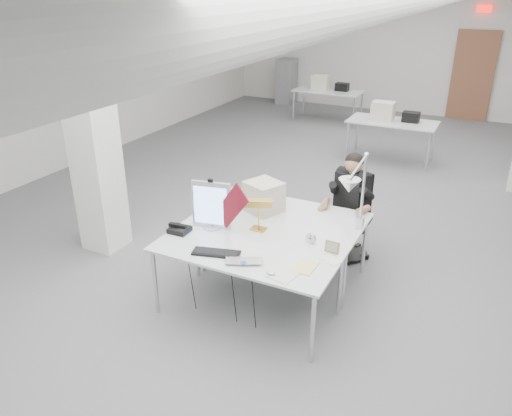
{
  "coord_description": "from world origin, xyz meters",
  "views": [
    {
      "loc": [
        1.96,
        -6.25,
        3.12
      ],
      "look_at": [
        -0.15,
        -2.0,
        0.96
      ],
      "focal_mm": 35.0,
      "sensor_mm": 36.0,
      "label": 1
    }
  ],
  "objects": [
    {
      "name": "laptop",
      "position": [
        0.11,
        -2.79,
        0.77
      ],
      "size": [
        0.4,
        0.34,
        0.03
      ],
      "primitive_type": "imported",
      "rotation": [
        0.0,
        0.0,
        0.44
      ],
      "color": "#B3B4B8",
      "rests_on": "desk_main"
    },
    {
      "name": "beige_monitor",
      "position": [
        -0.24,
        -1.62,
        0.93
      ],
      "size": [
        0.47,
        0.46,
        0.34
      ],
      "primitive_type": "cube",
      "rotation": [
        0.0,
        0.0,
        -0.41
      ],
      "color": "#BEB29D",
      "rests_on": "desk_second"
    },
    {
      "name": "desk_second",
      "position": [
        0.0,
        -1.6,
        0.74
      ],
      "size": [
        1.8,
        0.9,
        0.02
      ],
      "primitive_type": "cube",
      "color": "silver",
      "rests_on": "room_shell"
    },
    {
      "name": "paper_stack_b",
      "position": [
        0.63,
        -2.57,
        0.76
      ],
      "size": [
        0.19,
        0.26,
        0.01
      ],
      "primitive_type": "cube",
      "rotation": [
        0.0,
        0.0,
        -0.03
      ],
      "color": "#E0D086",
      "rests_on": "desk_main"
    },
    {
      "name": "bg_desk_b",
      "position": [
        -1.8,
        5.2,
        0.74
      ],
      "size": [
        1.6,
        0.8,
        0.02
      ],
      "primitive_type": "cube",
      "color": "silver",
      "rests_on": "room_shell"
    },
    {
      "name": "architect_lamp",
      "position": [
        0.85,
        -1.81,
        1.16
      ],
      "size": [
        0.42,
        0.66,
        0.81
      ],
      "primitive_type": null,
      "rotation": [
        0.0,
        0.0,
        0.36
      ],
      "color": "silver",
      "rests_on": "desk_second"
    },
    {
      "name": "bg_desk_a",
      "position": [
        0.2,
        3.0,
        0.74
      ],
      "size": [
        1.6,
        0.8,
        0.02
      ],
      "primitive_type": "cube",
      "color": "silver",
      "rests_on": "room_shell"
    },
    {
      "name": "desk_phone",
      "position": [
        -0.79,
        -2.49,
        0.78
      ],
      "size": [
        0.21,
        0.19,
        0.05
      ],
      "primitive_type": "cube",
      "rotation": [
        0.0,
        0.0,
        0.03
      ],
      "color": "black",
      "rests_on": "desk_main"
    },
    {
      "name": "room_shell",
      "position": [
        0.04,
        0.13,
        1.69
      ],
      "size": [
        10.04,
        14.04,
        3.24
      ],
      "color": "#5B5B5E",
      "rests_on": "ground"
    },
    {
      "name": "filing_cabinet",
      "position": [
        -3.5,
        6.65,
        0.6
      ],
      "size": [
        0.45,
        0.55,
        1.2
      ],
      "primitive_type": "cube",
      "color": "gray",
      "rests_on": "room_shell"
    },
    {
      "name": "keyboard",
      "position": [
        -0.22,
        -2.72,
        0.77
      ],
      "size": [
        0.48,
        0.26,
        0.02
      ],
      "primitive_type": "cube",
      "rotation": [
        0.0,
        0.0,
        0.26
      ],
      "color": "black",
      "rests_on": "desk_main"
    },
    {
      "name": "paper_stack_c",
      "position": [
        0.8,
        -2.35,
        0.76
      ],
      "size": [
        0.22,
        0.19,
        0.01
      ],
      "primitive_type": "cube",
      "rotation": [
        0.0,
        0.0,
        -0.42
      ],
      "color": "silver",
      "rests_on": "desk_main"
    },
    {
      "name": "pennant",
      "position": [
        -0.29,
        -2.28,
        1.06
      ],
      "size": [
        0.49,
        0.19,
        0.55
      ],
      "primitive_type": "cube",
      "rotation": [
        0.0,
        -0.87,
        -0.35
      ],
      "color": "maroon",
      "rests_on": "monitor"
    },
    {
      "name": "office_chair",
      "position": [
        0.57,
        -0.88,
        0.55
      ],
      "size": [
        0.72,
        0.72,
        1.11
      ],
      "primitive_type": null,
      "rotation": [
        0.0,
        0.0,
        -0.43
      ],
      "color": "black",
      "rests_on": "room_shell"
    },
    {
      "name": "monitor",
      "position": [
        -0.54,
        -2.24,
        1.01
      ],
      "size": [
        0.41,
        0.12,
        0.51
      ],
      "primitive_type": "cube",
      "rotation": [
        0.0,
        0.0,
        0.19
      ],
      "color": "silver",
      "rests_on": "desk_main"
    },
    {
      "name": "desk_main",
      "position": [
        0.0,
        -2.5,
        0.74
      ],
      "size": [
        1.8,
        0.9,
        0.02
      ],
      "primitive_type": "cube",
      "color": "silver",
      "rests_on": "room_shell"
    },
    {
      "name": "picture_frame_left",
      "position": [
        -0.65,
        -2.18,
        0.81
      ],
      "size": [
        0.14,
        0.08,
        0.11
      ],
      "primitive_type": "cube",
      "rotation": [
        -0.21,
        0.0,
        0.37
      ],
      "color": "#A88B48",
      "rests_on": "desk_main"
    },
    {
      "name": "bankers_lamp",
      "position": [
        -0.08,
        -2.08,
        0.93
      ],
      "size": [
        0.34,
        0.24,
        0.35
      ],
      "primitive_type": null,
      "rotation": [
        0.0,
        0.0,
        0.4
      ],
      "color": "#B98239",
      "rests_on": "desk_main"
    },
    {
      "name": "seated_person",
      "position": [
        0.57,
        -0.93,
        0.9
      ],
      "size": [
        0.65,
        0.71,
        0.85
      ],
      "primitive_type": null,
      "rotation": [
        0.0,
        0.0,
        -0.43
      ],
      "color": "black",
      "rests_on": "office_chair"
    },
    {
      "name": "mouse",
      "position": [
        0.4,
        -2.82,
        0.77
      ],
      "size": [
        0.1,
        0.07,
        0.03
      ],
      "primitive_type": "ellipsoid",
      "rotation": [
        0.0,
        0.0,
        0.25
      ],
      "color": "#BBBBC0",
      "rests_on": "desk_main"
    },
    {
      "name": "desk_clock",
      "position": [
        0.51,
        -2.11,
        0.81
      ],
      "size": [
        0.12,
        0.06,
        0.11
      ],
      "primitive_type": "cylinder",
      "rotation": [
        1.57,
        0.0,
        -0.29
      ],
      "color": "#BDBCC1",
      "rests_on": "desk_main"
    },
    {
      "name": "picture_frame_right",
      "position": [
        0.76,
        -2.2,
        0.81
      ],
      "size": [
        0.15,
        0.05,
        0.11
      ],
      "primitive_type": "cube",
      "rotation": [
        -0.21,
        0.0,
        -0.09
      ],
      "color": "#AD824A",
      "rests_on": "desk_main"
    },
    {
      "name": "paper_stack_a",
      "position": [
        0.51,
        -2.73,
        0.76
      ],
      "size": [
        0.29,
        0.37,
        0.01
      ],
      "primitive_type": "cube",
      "rotation": [
        0.0,
        0.0,
        -0.2
      ],
      "color": "silver",
      "rests_on": "desk_main"
    }
  ]
}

